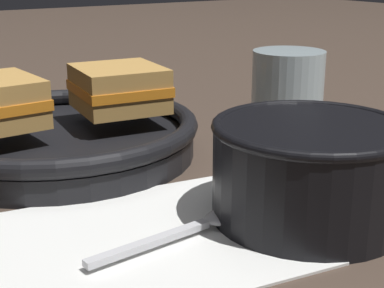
{
  "coord_description": "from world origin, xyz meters",
  "views": [
    {
      "loc": [
        -0.23,
        -0.36,
        0.2
      ],
      "look_at": [
        0.04,
        0.04,
        0.04
      ],
      "focal_mm": 55.0,
      "sensor_mm": 36.0,
      "label": 1
    }
  ],
  "objects": [
    {
      "name": "skillet",
      "position": [
        -0.02,
        0.2,
        0.02
      ],
      "size": [
        0.28,
        0.39,
        0.04
      ],
      "color": "black",
      "rests_on": "ground_plane"
    },
    {
      "name": "spoon",
      "position": [
        0.0,
        -0.03,
        0.01
      ],
      "size": [
        0.15,
        0.03,
        0.01
      ],
      "rotation": [
        0.0,
        0.0,
        0.09
      ],
      "color": "silver",
      "rests_on": "napkin"
    },
    {
      "name": "sandwich_near_left",
      "position": [
        0.04,
        0.19,
        0.06
      ],
      "size": [
        0.1,
        0.1,
        0.05
      ],
      "rotation": [
        0.0,
        0.0,
        7.74
      ],
      "color": "#C18E47",
      "rests_on": "skillet"
    },
    {
      "name": "drinking_glass",
      "position": [
        0.21,
        0.11,
        0.05
      ],
      "size": [
        0.08,
        0.08,
        0.1
      ],
      "color": "silver",
      "rests_on": "ground_plane"
    },
    {
      "name": "napkin",
      "position": [
        -0.04,
        -0.02,
        0.0
      ],
      "size": [
        0.24,
        0.21,
        0.0
      ],
      "color": "white",
      "rests_on": "ground_plane"
    },
    {
      "name": "soup_bowl",
      "position": [
        0.08,
        -0.06,
        0.04
      ],
      "size": [
        0.15,
        0.15,
        0.08
      ],
      "color": "black",
      "rests_on": "ground_plane"
    },
    {
      "name": "ground_plane",
      "position": [
        0.0,
        0.0,
        0.0
      ],
      "size": [
        4.0,
        4.0,
        0.0
      ],
      "primitive_type": "plane",
      "color": "#47382D"
    }
  ]
}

